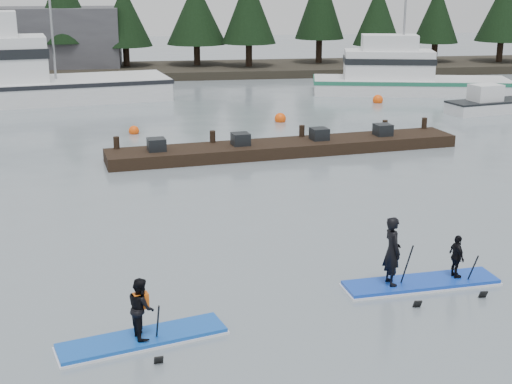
{
  "coord_description": "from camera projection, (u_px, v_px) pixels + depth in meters",
  "views": [
    {
      "loc": [
        -3.03,
        -13.84,
        7.14
      ],
      "look_at": [
        0.0,
        6.0,
        1.1
      ],
      "focal_mm": 50.0,
      "sensor_mm": 36.0,
      "label": 1
    }
  ],
  "objects": [
    {
      "name": "buoy_b",
      "position": [
        134.0,
        134.0,
        34.08
      ],
      "size": [
        0.49,
        0.49,
        0.49
      ],
      "primitive_type": "sphere",
      "color": "#FA510C",
      "rests_on": "ground"
    },
    {
      "name": "fishing_boat_large",
      "position": [
        6.0,
        90.0,
        42.22
      ],
      "size": [
        18.51,
        8.12,
        10.08
      ],
      "rotation": [
        0.0,
        0.0,
        0.18
      ],
      "color": "silver",
      "rests_on": "ground"
    },
    {
      "name": "paddleboard_duo",
      "position": [
        416.0,
        266.0,
        17.05
      ],
      "size": [
        3.85,
        1.35,
        2.32
      ],
      "rotation": [
        0.0,
        0.0,
        0.08
      ],
      "color": "#1440BD",
      "rests_on": "ground"
    },
    {
      "name": "fishing_boat_medium",
      "position": [
        405.0,
        85.0,
        45.89
      ],
      "size": [
        12.83,
        6.13,
        7.65
      ],
      "rotation": [
        0.0,
        0.0,
        -0.22
      ],
      "color": "silver",
      "rests_on": "ground"
    },
    {
      "name": "buoy_c",
      "position": [
        378.0,
        103.0,
        42.55
      ],
      "size": [
        0.62,
        0.62,
        0.62
      ],
      "primitive_type": "sphere",
      "color": "#FA510C",
      "rests_on": "ground"
    },
    {
      "name": "treeline",
      "position": [
        186.0,
        74.0,
        55.36
      ],
      "size": [
        60.0,
        4.0,
        8.0
      ],
      "primitive_type": null,
      "color": "black",
      "rests_on": "ground"
    },
    {
      "name": "waterfront_building",
      "position": [
        1.0,
        41.0,
        54.51
      ],
      "size": [
        18.0,
        6.0,
        5.0
      ],
      "primitive_type": "cube",
      "color": "#4C4C51",
      "rests_on": "ground"
    },
    {
      "name": "far_shore",
      "position": [
        186.0,
        70.0,
        55.27
      ],
      "size": [
        70.0,
        8.0,
        0.6
      ],
      "primitive_type": "cube",
      "color": "#2D281E",
      "rests_on": "ground"
    },
    {
      "name": "ground",
      "position": [
        297.0,
        318.0,
        15.6
      ],
      "size": [
        160.0,
        160.0,
        0.0
      ],
      "primitive_type": "plane",
      "color": "gray",
      "rests_on": "ground"
    },
    {
      "name": "floating_dock",
      "position": [
        286.0,
        148.0,
        30.16
      ],
      "size": [
        15.22,
        4.15,
        0.5
      ],
      "primitive_type": "cube",
      "rotation": [
        0.0,
        0.0,
        0.14
      ],
      "color": "black",
      "rests_on": "ground"
    },
    {
      "name": "buoy_d",
      "position": [
        280.0,
        122.0,
        36.91
      ],
      "size": [
        0.6,
        0.6,
        0.6
      ],
      "primitive_type": "sphere",
      "color": "#FA510C",
      "rests_on": "ground"
    },
    {
      "name": "paddleboard_solo",
      "position": [
        142.0,
        322.0,
        14.45
      ],
      "size": [
        3.52,
        1.73,
        1.85
      ],
      "rotation": [
        0.0,
        0.0,
        0.27
      ],
      "color": "blue",
      "rests_on": "ground"
    },
    {
      "name": "skiff",
      "position": [
        497.0,
        106.0,
        39.49
      ],
      "size": [
        6.03,
        2.96,
        0.68
      ],
      "primitive_type": "cube",
      "rotation": [
        0.0,
        0.0,
        0.22
      ],
      "color": "silver",
      "rests_on": "ground"
    }
  ]
}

